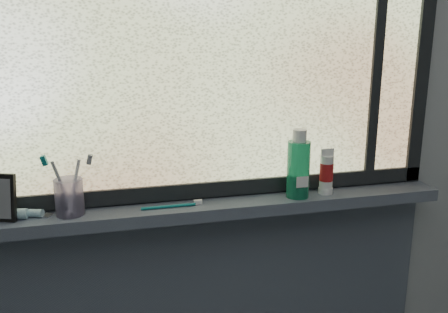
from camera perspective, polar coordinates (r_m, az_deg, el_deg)
name	(u,v)px	position (r m, az deg, el deg)	size (l,w,h in m)	color
wall_back	(201,128)	(1.62, -2.63, 3.25)	(3.00, 0.01, 2.50)	#9EA3A8
windowsill	(207,208)	(1.62, -2.00, -5.95)	(1.62, 0.14, 0.04)	#485060
window_pane	(201,40)	(1.57, -2.59, 13.14)	(1.50, 0.01, 1.00)	silver
frame_bottom	(203,189)	(1.65, -2.37, -3.75)	(1.60, 0.03, 0.05)	black
frame_right	(424,38)	(1.88, 21.89, 12.41)	(0.05, 0.03, 1.10)	black
frame_mullion	(378,39)	(1.78, 17.20, 12.73)	(0.04, 0.03, 1.00)	black
toothpaste_tube	(24,213)	(1.60, -21.90, -6.05)	(0.18, 0.04, 0.03)	white
toothbrush_cup	(69,197)	(1.57, -17.27, -4.43)	(0.08, 0.08, 0.11)	#AA9DD0
toothbrush_lying	(169,206)	(1.58, -6.35, -5.61)	(0.21, 0.02, 0.01)	#0C6F70
mouthwash_bottle	(299,164)	(1.65, 8.51, -0.81)	(0.08, 0.08, 0.19)	#1B9063
cream_tube	(327,170)	(1.71, 11.64, -1.49)	(0.04, 0.04, 0.11)	silver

